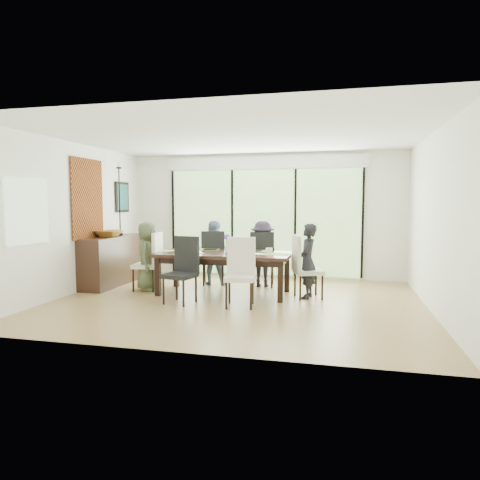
% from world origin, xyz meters
% --- Properties ---
extents(floor, '(6.00, 5.00, 0.01)m').
position_xyz_m(floor, '(0.00, 0.00, -0.01)').
color(floor, brown).
rests_on(floor, ground).
extents(ceiling, '(6.00, 5.00, 0.01)m').
position_xyz_m(ceiling, '(0.00, 0.00, 2.71)').
color(ceiling, white).
rests_on(ceiling, wall_back).
extents(wall_back, '(6.00, 0.02, 2.70)m').
position_xyz_m(wall_back, '(0.00, 2.51, 1.35)').
color(wall_back, white).
rests_on(wall_back, floor).
extents(wall_front, '(6.00, 0.02, 2.70)m').
position_xyz_m(wall_front, '(0.00, -2.51, 1.35)').
color(wall_front, silver).
rests_on(wall_front, floor).
extents(wall_left, '(0.02, 5.00, 2.70)m').
position_xyz_m(wall_left, '(-3.01, 0.00, 1.35)').
color(wall_left, white).
rests_on(wall_left, floor).
extents(wall_right, '(0.02, 5.00, 2.70)m').
position_xyz_m(wall_right, '(3.01, 0.00, 1.35)').
color(wall_right, white).
rests_on(wall_right, floor).
extents(glass_doors, '(4.20, 0.02, 2.30)m').
position_xyz_m(glass_doors, '(0.00, 2.47, 1.20)').
color(glass_doors, '#598C3F').
rests_on(glass_doors, wall_back).
extents(blinds_header, '(4.40, 0.06, 0.28)m').
position_xyz_m(blinds_header, '(0.00, 2.46, 2.50)').
color(blinds_header, white).
rests_on(blinds_header, wall_back).
extents(mullion_a, '(0.05, 0.04, 2.30)m').
position_xyz_m(mullion_a, '(-2.10, 2.46, 1.20)').
color(mullion_a, black).
rests_on(mullion_a, wall_back).
extents(mullion_b, '(0.05, 0.04, 2.30)m').
position_xyz_m(mullion_b, '(-0.70, 2.46, 1.20)').
color(mullion_b, black).
rests_on(mullion_b, wall_back).
extents(mullion_c, '(0.05, 0.04, 2.30)m').
position_xyz_m(mullion_c, '(0.70, 2.46, 1.20)').
color(mullion_c, black).
rests_on(mullion_c, wall_back).
extents(mullion_d, '(0.05, 0.04, 2.30)m').
position_xyz_m(mullion_d, '(2.10, 2.46, 1.20)').
color(mullion_d, black).
rests_on(mullion_d, wall_back).
extents(side_window, '(0.02, 0.90, 1.00)m').
position_xyz_m(side_window, '(-2.97, -1.20, 1.50)').
color(side_window, '#8CAD7F').
rests_on(side_window, wall_left).
extents(deck, '(6.00, 1.80, 0.10)m').
position_xyz_m(deck, '(0.00, 3.40, -0.05)').
color(deck, brown).
rests_on(deck, ground).
extents(rail_top, '(6.00, 0.08, 0.06)m').
position_xyz_m(rail_top, '(0.00, 4.20, 0.55)').
color(rail_top, brown).
rests_on(rail_top, deck).
extents(foliage_left, '(3.20, 3.20, 3.20)m').
position_xyz_m(foliage_left, '(-1.80, 5.20, 1.44)').
color(foliage_left, '#14380F').
rests_on(foliage_left, ground).
extents(foliage_mid, '(4.00, 4.00, 4.00)m').
position_xyz_m(foliage_mid, '(0.40, 5.80, 1.80)').
color(foliage_mid, '#14380F').
rests_on(foliage_mid, ground).
extents(foliage_right, '(2.80, 2.80, 2.80)m').
position_xyz_m(foliage_right, '(2.20, 5.00, 1.26)').
color(foliage_right, '#14380F').
rests_on(foliage_right, ground).
extents(foliage_far, '(3.60, 3.60, 3.60)m').
position_xyz_m(foliage_far, '(-0.60, 6.50, 1.62)').
color(foliage_far, '#14380F').
rests_on(foliage_far, ground).
extents(table_top, '(2.38, 1.09, 0.06)m').
position_xyz_m(table_top, '(-0.36, 0.53, 0.71)').
color(table_top, black).
rests_on(table_top, floor).
extents(table_apron, '(2.18, 0.89, 0.10)m').
position_xyz_m(table_apron, '(-0.36, 0.53, 0.62)').
color(table_apron, black).
rests_on(table_apron, floor).
extents(table_leg_fl, '(0.09, 0.09, 0.68)m').
position_xyz_m(table_leg_fl, '(-1.44, 0.10, 0.34)').
color(table_leg_fl, black).
rests_on(table_leg_fl, floor).
extents(table_leg_fr, '(0.09, 0.09, 0.68)m').
position_xyz_m(table_leg_fr, '(0.72, 0.10, 0.34)').
color(table_leg_fr, black).
rests_on(table_leg_fr, floor).
extents(table_leg_bl, '(0.09, 0.09, 0.68)m').
position_xyz_m(table_leg_bl, '(-1.44, 0.96, 0.34)').
color(table_leg_bl, black).
rests_on(table_leg_bl, floor).
extents(table_leg_br, '(0.09, 0.09, 0.68)m').
position_xyz_m(table_leg_br, '(0.72, 0.96, 0.34)').
color(table_leg_br, black).
rests_on(table_leg_br, floor).
extents(chair_left_end, '(0.49, 0.49, 1.09)m').
position_xyz_m(chair_left_end, '(-1.86, 0.53, 0.54)').
color(chair_left_end, silver).
rests_on(chair_left_end, floor).
extents(chair_right_end, '(0.58, 0.58, 1.09)m').
position_xyz_m(chair_right_end, '(1.14, 0.53, 0.54)').
color(chair_right_end, beige).
rests_on(chair_right_end, floor).
extents(chair_far_left, '(0.55, 0.55, 1.09)m').
position_xyz_m(chair_far_left, '(-0.81, 1.38, 0.54)').
color(chair_far_left, black).
rests_on(chair_far_left, floor).
extents(chair_far_right, '(0.51, 0.51, 1.09)m').
position_xyz_m(chair_far_right, '(0.19, 1.38, 0.54)').
color(chair_far_right, black).
rests_on(chair_far_right, floor).
extents(chair_near_left, '(0.54, 0.54, 1.09)m').
position_xyz_m(chair_near_left, '(-0.86, -0.34, 0.54)').
color(chair_near_left, black).
rests_on(chair_near_left, floor).
extents(chair_near_right, '(0.51, 0.51, 1.09)m').
position_xyz_m(chair_near_right, '(0.14, -0.34, 0.54)').
color(chair_near_right, white).
rests_on(chair_near_right, floor).
extents(person_left_end, '(0.47, 0.65, 1.28)m').
position_xyz_m(person_left_end, '(-1.84, 0.53, 0.64)').
color(person_left_end, '#4B5538').
rests_on(person_left_end, floor).
extents(person_right_end, '(0.42, 0.62, 1.28)m').
position_xyz_m(person_right_end, '(1.12, 0.53, 0.64)').
color(person_right_end, black).
rests_on(person_right_end, floor).
extents(person_far_left, '(0.62, 0.41, 1.28)m').
position_xyz_m(person_far_left, '(-0.81, 1.36, 0.64)').
color(person_far_left, '#7792AC').
rests_on(person_far_left, floor).
extents(person_far_right, '(0.61, 0.39, 1.28)m').
position_xyz_m(person_far_right, '(0.19, 1.36, 0.64)').
color(person_far_right, '#241E2D').
rests_on(person_far_right, floor).
extents(placemat_left, '(0.44, 0.32, 0.01)m').
position_xyz_m(placemat_left, '(-1.31, 0.53, 0.75)').
color(placemat_left, '#90B942').
rests_on(placemat_left, table_top).
extents(placemat_right, '(0.44, 0.32, 0.01)m').
position_xyz_m(placemat_right, '(0.59, 0.53, 0.75)').
color(placemat_right, '#93C446').
rests_on(placemat_right, table_top).
extents(placemat_far_l, '(0.44, 0.32, 0.01)m').
position_xyz_m(placemat_far_l, '(-0.81, 0.93, 0.75)').
color(placemat_far_l, '#7FB23F').
rests_on(placemat_far_l, table_top).
extents(placemat_far_r, '(0.44, 0.32, 0.01)m').
position_xyz_m(placemat_far_r, '(0.19, 0.93, 0.75)').
color(placemat_far_r, '#97AF3E').
rests_on(placemat_far_r, table_top).
extents(placemat_paper, '(0.44, 0.32, 0.01)m').
position_xyz_m(placemat_paper, '(-0.91, 0.23, 0.75)').
color(placemat_paper, white).
rests_on(placemat_paper, table_top).
extents(tablet_far_l, '(0.26, 0.18, 0.01)m').
position_xyz_m(tablet_far_l, '(-0.71, 0.88, 0.75)').
color(tablet_far_l, black).
rests_on(tablet_far_l, table_top).
extents(tablet_far_r, '(0.24, 0.17, 0.01)m').
position_xyz_m(tablet_far_r, '(0.14, 0.88, 0.75)').
color(tablet_far_r, black).
rests_on(tablet_far_r, table_top).
extents(papers, '(0.30, 0.22, 0.00)m').
position_xyz_m(papers, '(0.34, 0.48, 0.74)').
color(papers, white).
rests_on(papers, table_top).
extents(platter_base, '(0.26, 0.26, 0.02)m').
position_xyz_m(platter_base, '(-0.91, 0.23, 0.76)').
color(platter_base, white).
rests_on(platter_base, table_top).
extents(platter_snacks, '(0.20, 0.20, 0.01)m').
position_xyz_m(platter_snacks, '(-0.91, 0.23, 0.78)').
color(platter_snacks, orange).
rests_on(platter_snacks, table_top).
extents(vase, '(0.08, 0.08, 0.12)m').
position_xyz_m(vase, '(-0.31, 0.58, 0.80)').
color(vase, silver).
rests_on(vase, table_top).
extents(hyacinth_stems, '(0.04, 0.04, 0.16)m').
position_xyz_m(hyacinth_stems, '(-0.31, 0.58, 0.92)').
color(hyacinth_stems, '#337226').
rests_on(hyacinth_stems, table_top).
extents(hyacinth_blooms, '(0.11, 0.11, 0.11)m').
position_xyz_m(hyacinth_blooms, '(-0.31, 0.58, 1.02)').
color(hyacinth_blooms, '#4C4CBE').
rests_on(hyacinth_blooms, table_top).
extents(laptop, '(0.38, 0.38, 0.03)m').
position_xyz_m(laptop, '(-1.21, 0.43, 0.76)').
color(laptop, silver).
rests_on(laptop, table_top).
extents(cup_a, '(0.17, 0.17, 0.10)m').
position_xyz_m(cup_a, '(-1.06, 0.68, 0.79)').
color(cup_a, white).
rests_on(cup_a, table_top).
extents(cup_b, '(0.14, 0.14, 0.09)m').
position_xyz_m(cup_b, '(-0.21, 0.43, 0.79)').
color(cup_b, white).
rests_on(cup_b, table_top).
extents(cup_c, '(0.13, 0.13, 0.10)m').
position_xyz_m(cup_c, '(0.44, 0.63, 0.79)').
color(cup_c, white).
rests_on(cup_c, table_top).
extents(book, '(0.18, 0.24, 0.02)m').
position_xyz_m(book, '(-0.11, 0.58, 0.75)').
color(book, white).
rests_on(book, table_top).
extents(sideboard, '(0.48, 1.72, 0.97)m').
position_xyz_m(sideboard, '(-2.76, 0.86, 0.48)').
color(sideboard, black).
rests_on(sideboard, floor).
extents(bowl, '(0.51, 0.51, 0.12)m').
position_xyz_m(bowl, '(-2.76, 0.76, 1.03)').
color(bowl, '#976321').
rests_on(bowl, sideboard).
extents(candlestick_base, '(0.11, 0.11, 0.04)m').
position_xyz_m(candlestick_base, '(-2.76, 1.21, 0.99)').
color(candlestick_base, black).
rests_on(candlestick_base, sideboard).
extents(candlestick_shaft, '(0.03, 0.03, 1.34)m').
position_xyz_m(candlestick_shaft, '(-2.76, 1.21, 1.67)').
color(candlestick_shaft, black).
rests_on(candlestick_shaft, sideboard).
extents(candlestick_pan, '(0.11, 0.11, 0.03)m').
position_xyz_m(candlestick_pan, '(-2.76, 1.21, 2.33)').
color(candlestick_pan, black).
rests_on(candlestick_pan, sideboard).
extents(candle, '(0.04, 0.04, 0.11)m').
position_xyz_m(candle, '(-2.76, 1.21, 2.40)').
color(candle, silver).
rests_on(candle, sideboard).
extents(tapestry, '(0.02, 1.00, 1.50)m').
position_xyz_m(tapestry, '(-2.97, 0.40, 1.70)').
color(tapestry, '#923E15').
rests_on(tapestry, wall_left).
extents(art_frame, '(0.03, 0.55, 0.65)m').
position_xyz_m(art_frame, '(-2.97, 1.70, 1.75)').
color(art_frame, black).
rests_on(art_frame, wall_left).
extents(art_canvas, '(0.01, 0.45, 0.55)m').
position_xyz_m(art_canvas, '(-2.95, 1.70, 1.75)').
color(art_canvas, '#164948').
rests_on(art_canvas, wall_left).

